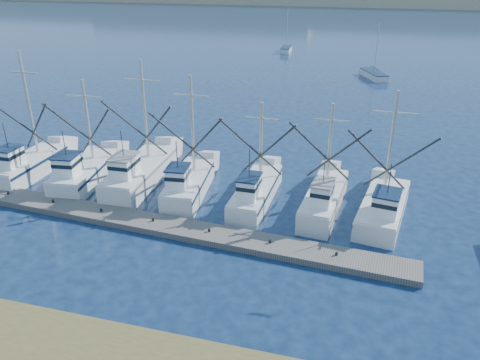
% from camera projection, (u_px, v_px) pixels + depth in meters
% --- Properties ---
extents(ground, '(500.00, 500.00, 0.00)m').
position_uv_depth(ground, '(234.00, 296.00, 24.45)').
color(ground, '#0C1B38').
rests_on(ground, ground).
extents(floating_dock, '(31.63, 4.36, 0.42)m').
position_uv_depth(floating_dock, '(167.00, 226.00, 30.54)').
color(floating_dock, '#67625C').
rests_on(floating_dock, ground).
extents(trawler_fleet, '(30.77, 9.27, 9.85)m').
position_uv_depth(trawler_fleet, '(186.00, 183.00, 34.82)').
color(trawler_fleet, silver).
rests_on(trawler_fleet, ground).
extents(sailboat_near, '(4.33, 6.62, 8.10)m').
position_uv_depth(sailboat_near, '(374.00, 75.00, 70.71)').
color(sailboat_near, silver).
rests_on(sailboat_near, ground).
extents(sailboat_far, '(1.96, 4.97, 8.10)m').
position_uv_depth(sailboat_far, '(286.00, 49.00, 91.31)').
color(sailboat_far, silver).
rests_on(sailboat_far, ground).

